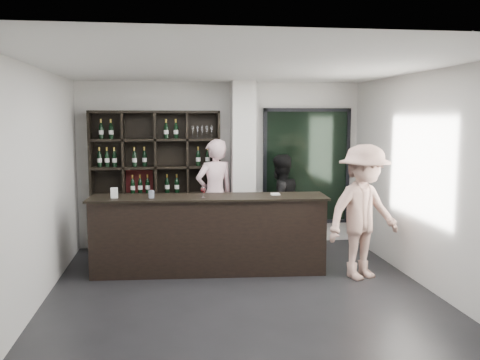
{
  "coord_description": "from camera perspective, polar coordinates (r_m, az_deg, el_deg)",
  "views": [
    {
      "loc": [
        -0.88,
        -6.23,
        2.29
      ],
      "look_at": [
        0.11,
        1.1,
        1.37
      ],
      "focal_mm": 38.0,
      "sensor_mm": 36.0,
      "label": 1
    }
  ],
  "objects": [
    {
      "name": "floor",
      "position": [
        6.7,
        0.31,
        -12.96
      ],
      "size": [
        5.0,
        5.5,
        0.01
      ],
      "primitive_type": "cube",
      "color": "black",
      "rests_on": "ground"
    },
    {
      "name": "taster_black",
      "position": [
        8.75,
        4.47,
        -2.55
      ],
      "size": [
        1.0,
        0.91,
        1.66
      ],
      "primitive_type": "imported",
      "rotation": [
        0.0,
        0.0,
        3.57
      ],
      "color": "black",
      "rests_on": "floor"
    },
    {
      "name": "card_stand",
      "position": [
        7.46,
        -13.94,
        -1.42
      ],
      "size": [
        0.1,
        0.05,
        0.15
      ],
      "primitive_type": "cube",
      "rotation": [
        0.0,
        0.0,
        0.02
      ],
      "color": "white",
      "rests_on": "tasting_counter"
    },
    {
      "name": "wine_shelf",
      "position": [
        8.87,
        -9.4,
        -0.08
      ],
      "size": [
        2.2,
        0.35,
        2.4
      ],
      "primitive_type": null,
      "color": "black",
      "rests_on": "floor"
    },
    {
      "name": "tasting_counter",
      "position": [
        7.55,
        -3.51,
        -6.09
      ],
      "size": [
        3.46,
        0.71,
        1.14
      ],
      "rotation": [
        0.0,
        0.0,
        -0.06
      ],
      "color": "black",
      "rests_on": "floor"
    },
    {
      "name": "customer",
      "position": [
        7.39,
        13.7,
        -3.53
      ],
      "size": [
        1.41,
        1.12,
        1.91
      ],
      "primitive_type": "imported",
      "rotation": [
        0.0,
        0.0,
        0.38
      ],
      "color": "tan",
      "rests_on": "floor"
    },
    {
      "name": "napkin_stack",
      "position": [
        7.57,
        3.98,
        -1.59
      ],
      "size": [
        0.13,
        0.13,
        0.02
      ],
      "primitive_type": "cube",
      "rotation": [
        0.0,
        0.0,
        -0.01
      ],
      "color": "white",
      "rests_on": "tasting_counter"
    },
    {
      "name": "glass_panel",
      "position": [
        9.29,
        7.49,
        1.52
      ],
      "size": [
        1.6,
        0.08,
        2.1
      ],
      "color": "black",
      "rests_on": "floor"
    },
    {
      "name": "structural_column",
      "position": [
        8.83,
        0.33,
        1.61
      ],
      "size": [
        0.4,
        0.4,
        2.9
      ],
      "primitive_type": "cube",
      "color": "silver",
      "rests_on": "floor"
    },
    {
      "name": "spit_cup",
      "position": [
        7.36,
        -9.92,
        -1.59
      ],
      "size": [
        0.11,
        0.11,
        0.11
      ],
      "primitive_type": "cylinder",
      "rotation": [
        0.0,
        0.0,
        -0.43
      ],
      "color": "silver",
      "rests_on": "tasting_counter"
    },
    {
      "name": "wine_glass",
      "position": [
        7.3,
        -4.17,
        -1.28
      ],
      "size": [
        0.1,
        0.1,
        0.18
      ],
      "primitive_type": null,
      "rotation": [
        0.0,
        0.0,
        0.41
      ],
      "color": "white",
      "rests_on": "tasting_counter"
    },
    {
      "name": "taster_pink",
      "position": [
        8.76,
        -2.85,
        -1.67
      ],
      "size": [
        0.82,
        0.69,
        1.92
      ],
      "primitive_type": "imported",
      "rotation": [
        0.0,
        0.0,
        3.52
      ],
      "color": "#FBCCD3",
      "rests_on": "floor"
    }
  ]
}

